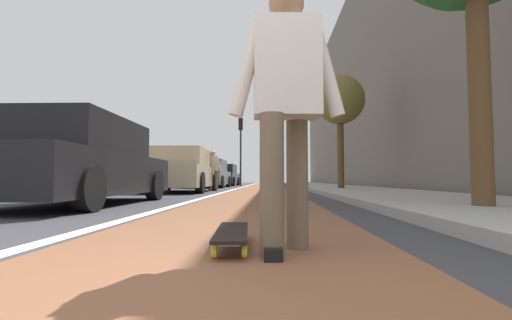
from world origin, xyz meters
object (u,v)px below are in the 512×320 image
(parked_car_end, at_px, (223,176))
(pedestrian_distant, at_px, (213,168))
(parked_car_near, at_px, (79,163))
(street_tree_mid, at_px, (340,101))
(skater_person, at_px, (286,98))
(parked_car_mid, at_px, (182,171))
(skateboard, at_px, (232,233))
(parked_car_far, at_px, (208,174))
(traffic_light, at_px, (241,139))

(parked_car_end, xyz_separation_m, pedestrian_distant, (-11.01, -1.13, 0.18))
(pedestrian_distant, bearing_deg, parked_car_end, 5.84)
(parked_car_near, relative_size, street_tree_mid, 1.05)
(pedestrian_distant, bearing_deg, parked_car_near, 171.16)
(skater_person, relative_size, parked_car_mid, 0.36)
(parked_car_near, height_order, parked_car_end, parked_car_near)
(skater_person, xyz_separation_m, parked_car_mid, (10.07, 3.20, -0.21))
(skateboard, relative_size, parked_car_near, 0.19)
(skateboard, xyz_separation_m, skater_person, (-0.15, -0.35, 0.84))
(parked_car_mid, distance_m, street_tree_mid, 6.35)
(skateboard, relative_size, parked_car_end, 0.20)
(parked_car_far, height_order, street_tree_mid, street_tree_mid)
(parked_car_far, relative_size, parked_car_end, 1.02)
(traffic_light, xyz_separation_m, pedestrian_distant, (-10.12, 0.20, -2.25))
(skateboard, height_order, parked_car_near, parked_car_near)
(parked_car_end, relative_size, traffic_light, 0.94)
(parked_car_near, xyz_separation_m, parked_car_end, (18.38, -0.02, -0.02))
(parked_car_far, bearing_deg, parked_car_end, 0.03)
(parked_car_far, relative_size, traffic_light, 0.97)
(parked_car_near, bearing_deg, pedestrian_distant, -8.84)
(traffic_light, bearing_deg, parked_car_near, 175.61)
(skateboard, relative_size, parked_car_far, 0.19)
(skater_person, relative_size, parked_car_far, 0.37)
(skateboard, height_order, skater_person, skater_person)
(parked_car_end, relative_size, pedestrian_distant, 2.79)
(skateboard, bearing_deg, street_tree_mid, -14.69)
(parked_car_near, distance_m, street_tree_mid, 9.67)
(parked_car_mid, distance_m, parked_car_end, 12.17)
(parked_car_near, height_order, parked_car_far, parked_car_near)
(traffic_light, xyz_separation_m, street_tree_mid, (-10.33, -4.59, 0.23))
(skater_person, height_order, parked_car_far, skater_person)
(parked_car_mid, xyz_separation_m, street_tree_mid, (0.95, -5.70, 2.63))
(parked_car_mid, xyz_separation_m, pedestrian_distant, (1.16, -0.92, 0.15))
(parked_car_near, relative_size, parked_car_end, 1.06)
(skater_person, bearing_deg, traffic_light, 5.57)
(skateboard, height_order, parked_car_far, parked_car_far)
(skater_person, height_order, traffic_light, traffic_light)
(skater_person, height_order, pedestrian_distant, skater_person)
(parked_car_mid, relative_size, street_tree_mid, 1.06)
(parked_car_mid, distance_m, pedestrian_distant, 1.49)
(parked_car_end, bearing_deg, skateboard, -172.11)
(parked_car_near, relative_size, pedestrian_distant, 2.96)
(skateboard, height_order, parked_car_end, parked_car_end)
(parked_car_mid, bearing_deg, parked_car_near, 177.89)
(skateboard, bearing_deg, skater_person, -113.38)
(skater_person, distance_m, parked_car_near, 5.17)
(skater_person, xyz_separation_m, parked_car_far, (16.56, 3.40, -0.23))
(street_tree_mid, height_order, pedestrian_distant, street_tree_mid)
(skateboard, bearing_deg, parked_car_near, 39.71)
(parked_car_near, xyz_separation_m, parked_car_mid, (6.21, -0.23, 0.01))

